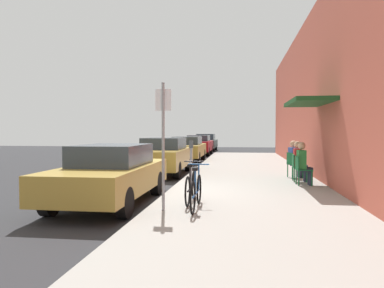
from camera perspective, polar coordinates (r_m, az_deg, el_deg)
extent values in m
plane|color=#2D2D30|center=(9.84, -4.02, -8.13)|extent=(60.00, 60.00, 0.00)
cube|color=#9E9B93|center=(11.61, 9.05, -6.29)|extent=(4.50, 32.00, 0.12)
cube|color=#BC5442|center=(11.87, 20.93, 8.44)|extent=(0.30, 32.00, 6.18)
cube|color=#19471E|center=(11.45, 17.74, 6.27)|extent=(1.10, 2.80, 0.12)
cube|color=#A58433|center=(8.87, -12.68, -5.24)|extent=(1.80, 4.40, 0.60)
cube|color=#333D47|center=(8.96, -12.37, -1.66)|extent=(1.48, 2.11, 0.49)
cylinder|color=black|center=(9.98, -5.62, -6.14)|extent=(0.22, 0.64, 0.64)
cylinder|color=black|center=(10.45, -14.14, -5.81)|extent=(0.22, 0.64, 0.64)
cylinder|color=black|center=(7.39, -10.56, -9.06)|extent=(0.22, 0.64, 0.64)
cylinder|color=black|center=(8.02, -21.49, -8.28)|extent=(0.22, 0.64, 0.64)
cube|color=#A58433|center=(14.58, -4.48, -2.17)|extent=(1.80, 4.40, 0.70)
cube|color=#333D47|center=(14.70, -4.37, 0.11)|extent=(1.48, 2.11, 0.45)
cylinder|color=black|center=(15.81, -0.62, -3.10)|extent=(0.22, 0.64, 0.64)
cylinder|color=black|center=(16.11, -6.21, -3.02)|extent=(0.22, 0.64, 0.64)
cylinder|color=black|center=(13.13, -2.35, -4.16)|extent=(0.22, 0.64, 0.64)
cylinder|color=black|center=(13.49, -9.01, -4.01)|extent=(0.22, 0.64, 0.64)
cube|color=#A58433|center=(20.76, -0.82, -0.97)|extent=(1.80, 4.40, 0.65)
cube|color=#333D47|center=(20.89, -0.76, 0.56)|extent=(1.48, 2.11, 0.45)
cylinder|color=black|center=(22.03, 1.75, -1.65)|extent=(0.22, 0.64, 0.64)
cylinder|color=black|center=(22.25, -2.31, -1.61)|extent=(0.22, 0.64, 0.64)
cylinder|color=black|center=(19.33, 0.91, -2.16)|extent=(0.22, 0.64, 0.64)
cylinder|color=black|center=(19.58, -3.70, -2.11)|extent=(0.22, 0.64, 0.64)
cube|color=maroon|center=(26.51, 1.04, -0.28)|extent=(1.80, 4.40, 0.69)
cube|color=#333D47|center=(26.64, 1.08, 0.92)|extent=(1.48, 2.11, 0.42)
cylinder|color=black|center=(27.80, 2.99, -0.88)|extent=(0.22, 0.64, 0.64)
cylinder|color=black|center=(27.97, -0.25, -0.86)|extent=(0.22, 0.64, 0.64)
cylinder|color=black|center=(25.09, 2.48, -1.20)|extent=(0.22, 0.64, 0.64)
cylinder|color=black|center=(25.28, -1.10, -1.17)|extent=(0.22, 0.64, 0.64)
cube|color=#47514C|center=(31.97, 2.18, 0.08)|extent=(1.80, 4.40, 0.65)
cube|color=#333D47|center=(32.11, 2.21, 1.13)|extent=(1.48, 2.11, 0.51)
cylinder|color=black|center=(33.28, 3.77, -0.40)|extent=(0.22, 0.64, 0.64)
cylinder|color=black|center=(33.42, 1.06, -0.39)|extent=(0.22, 0.64, 0.64)
cylinder|color=black|center=(30.56, 3.42, -0.62)|extent=(0.22, 0.64, 0.64)
cylinder|color=black|center=(30.72, 0.47, -0.60)|extent=(0.22, 0.64, 0.64)
cylinder|color=slate|center=(11.20, -0.14, -3.43)|extent=(0.07, 0.07, 1.10)
cube|color=#383D42|center=(11.16, -0.14, -0.05)|extent=(0.12, 0.10, 0.22)
cylinder|color=gray|center=(7.41, -4.54, -0.42)|extent=(0.06, 0.06, 2.60)
cube|color=white|center=(7.45, -4.53, 6.91)|extent=(0.32, 0.02, 0.44)
torus|color=black|center=(8.10, 1.11, -7.10)|extent=(0.04, 0.66, 0.66)
torus|color=black|center=(7.08, 0.12, -8.44)|extent=(0.04, 0.66, 0.66)
cylinder|color=#1E4C8C|center=(7.59, 0.65, -7.72)|extent=(0.04, 1.05, 0.04)
cylinder|color=#1E4C8C|center=(7.40, 0.51, -6.01)|extent=(0.04, 0.04, 0.50)
cube|color=black|center=(7.37, 0.51, -3.93)|extent=(0.10, 0.20, 0.06)
cylinder|color=#1E4C8C|center=(8.01, 1.07, -5.18)|extent=(0.03, 0.03, 0.56)
cylinder|color=#1E4C8C|center=(7.98, 1.07, -3.19)|extent=(0.46, 0.03, 0.03)
torus|color=black|center=(8.81, 0.31, -6.36)|extent=(0.04, 0.66, 0.66)
torus|color=black|center=(7.78, -0.69, -7.48)|extent=(0.04, 0.66, 0.66)
cylinder|color=black|center=(8.29, -0.16, -6.89)|extent=(0.04, 1.05, 0.04)
cylinder|color=black|center=(8.11, -0.31, -5.30)|extent=(0.04, 0.04, 0.50)
cube|color=black|center=(8.08, -0.31, -3.41)|extent=(0.10, 0.20, 0.06)
cylinder|color=black|center=(8.72, 0.27, -4.59)|extent=(0.03, 0.03, 0.56)
cylinder|color=black|center=(8.70, 0.27, -2.76)|extent=(0.46, 0.03, 0.03)
cylinder|color=#14592D|center=(11.63, 17.86, -4.93)|extent=(0.04, 0.04, 0.45)
cylinder|color=#14592D|center=(11.26, 18.31, -5.16)|extent=(0.04, 0.04, 0.45)
cylinder|color=#14592D|center=(11.55, 16.02, -4.96)|extent=(0.04, 0.04, 0.45)
cylinder|color=#14592D|center=(11.18, 16.41, -5.20)|extent=(0.04, 0.04, 0.45)
cube|color=#14592D|center=(11.37, 17.16, -3.86)|extent=(0.46, 0.46, 0.03)
cube|color=#14592D|center=(11.31, 16.16, -2.84)|extent=(0.05, 0.44, 0.40)
cylinder|color=#232838|center=(11.54, 17.91, -4.94)|extent=(0.11, 0.11, 0.47)
cylinder|color=#232838|center=(11.48, 17.29, -3.79)|extent=(0.37, 0.16, 0.14)
cylinder|color=#232838|center=(11.34, 18.15, -5.06)|extent=(0.11, 0.11, 0.47)
cylinder|color=#232838|center=(11.29, 17.52, -3.89)|extent=(0.37, 0.16, 0.14)
cube|color=#267233|center=(11.33, 16.78, -2.33)|extent=(0.24, 0.37, 0.56)
sphere|color=tan|center=(11.31, 16.80, -0.26)|extent=(0.22, 0.22, 0.22)
cylinder|color=#14592D|center=(12.39, 17.29, -4.50)|extent=(0.04, 0.04, 0.45)
cylinder|color=#14592D|center=(12.02, 17.56, -4.71)|extent=(0.04, 0.04, 0.45)
cylinder|color=#14592D|center=(12.34, 15.54, -4.51)|extent=(0.04, 0.04, 0.45)
cylinder|color=#14592D|center=(11.97, 15.75, -4.72)|extent=(0.04, 0.04, 0.45)
cube|color=#14592D|center=(12.15, 16.55, -3.48)|extent=(0.45, 0.45, 0.03)
cube|color=#14592D|center=(12.11, 15.59, -2.52)|extent=(0.04, 0.44, 0.40)
cylinder|color=#232838|center=(12.30, 17.31, -4.50)|extent=(0.11, 0.11, 0.47)
cylinder|color=#232838|center=(12.26, 16.72, -3.42)|extent=(0.36, 0.15, 0.14)
cylinder|color=#232838|center=(12.10, 17.45, -4.61)|extent=(0.11, 0.11, 0.47)
cylinder|color=#232838|center=(12.06, 16.85, -3.51)|extent=(0.36, 0.15, 0.14)
cube|color=#B22626|center=(12.12, 16.19, -2.05)|extent=(0.23, 0.36, 0.56)
sphere|color=tan|center=(12.09, 16.20, -0.11)|extent=(0.22, 0.22, 0.22)
cylinder|color=#14592D|center=(13.40, 16.26, -4.00)|extent=(0.04, 0.04, 0.45)
cylinder|color=#14592D|center=(13.06, 16.98, -4.17)|extent=(0.04, 0.04, 0.45)
cylinder|color=#14592D|center=(13.24, 14.77, -4.06)|extent=(0.04, 0.04, 0.45)
cylinder|color=#14592D|center=(12.90, 15.47, -4.23)|extent=(0.04, 0.04, 0.45)
cube|color=#14592D|center=(13.13, 15.88, -3.07)|extent=(0.55, 0.55, 0.03)
cube|color=#14592D|center=(13.02, 15.07, -2.20)|extent=(0.16, 0.43, 0.40)
cylinder|color=#232838|center=(13.32, 16.39, -4.00)|extent=(0.11, 0.11, 0.47)
cylinder|color=#232838|center=(13.24, 15.89, -3.01)|extent=(0.39, 0.24, 0.14)
cylinder|color=#232838|center=(13.14, 16.77, -4.09)|extent=(0.11, 0.11, 0.47)
cylinder|color=#232838|center=(13.06, 16.27, -3.08)|extent=(0.39, 0.24, 0.14)
cube|color=#334C99|center=(13.07, 15.58, -1.75)|extent=(0.32, 0.41, 0.56)
sphere|color=tan|center=(13.05, 15.59, 0.05)|extent=(0.22, 0.22, 0.22)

